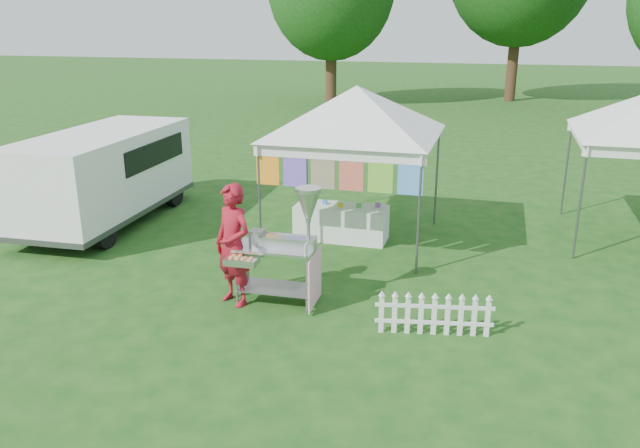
% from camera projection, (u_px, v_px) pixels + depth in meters
% --- Properties ---
extents(ground, '(120.00, 120.00, 0.00)m').
position_uv_depth(ground, '(300.00, 315.00, 9.18)').
color(ground, '#164814').
rests_on(ground, ground).
extents(canopy_main, '(4.24, 4.24, 3.45)m').
position_uv_depth(canopy_main, '(357.00, 86.00, 11.45)').
color(canopy_main, '#59595E').
rests_on(canopy_main, ground).
extents(donut_cart, '(1.32, 0.96, 1.84)m').
position_uv_depth(donut_cart, '(288.00, 237.00, 9.21)').
color(donut_cart, gray).
rests_on(donut_cart, ground).
extents(vendor, '(0.81, 0.70, 1.88)m').
position_uv_depth(vendor, '(233.00, 245.00, 9.31)').
color(vendor, maroon).
rests_on(vendor, ground).
extents(cargo_van, '(2.10, 4.76, 1.94)m').
position_uv_depth(cargo_van, '(107.00, 173.00, 13.24)').
color(cargo_van, white).
rests_on(cargo_van, ground).
extents(picket_fence, '(1.59, 0.33, 0.56)m').
position_uv_depth(picket_fence, '(434.00, 315.00, 8.53)').
color(picket_fence, white).
rests_on(picket_fence, ground).
extents(display_table, '(1.80, 0.70, 0.68)m').
position_uv_depth(display_table, '(341.00, 223.00, 12.30)').
color(display_table, white).
rests_on(display_table, ground).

